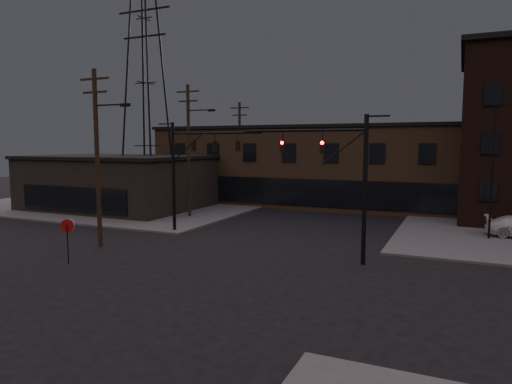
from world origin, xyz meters
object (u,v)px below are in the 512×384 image
traffic_signal_far (188,164)px  parked_car_lot_a (506,215)px  traffic_signal_near (344,172)px  car_crossing (317,200)px  stop_sign (67,230)px

traffic_signal_far → parked_car_lot_a: (21.11, 11.57, -4.01)m
traffic_signal_far → traffic_signal_near: bearing=-16.2°
traffic_signal_far → car_crossing: traffic_signal_far is taller
traffic_signal_near → traffic_signal_far: 12.57m
parked_car_lot_a → car_crossing: size_ratio=1.14×
stop_sign → car_crossing: bearing=78.0°
traffic_signal_near → parked_car_lot_a: traffic_signal_near is taller
stop_sign → car_crossing: size_ratio=0.57×
traffic_signal_near → stop_sign: (-13.36, -6.49, -3.09)m
parked_car_lot_a → car_crossing: (-16.63, 5.66, -0.28)m
traffic_signal_far → stop_sign: bearing=-97.3°
traffic_signal_far → parked_car_lot_a: size_ratio=1.60×
traffic_signal_far → parked_car_lot_a: bearing=28.7°
traffic_signal_far → stop_sign: (-1.28, -9.99, -3.17)m
traffic_signal_near → parked_car_lot_a: (9.03, 15.07, -3.93)m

